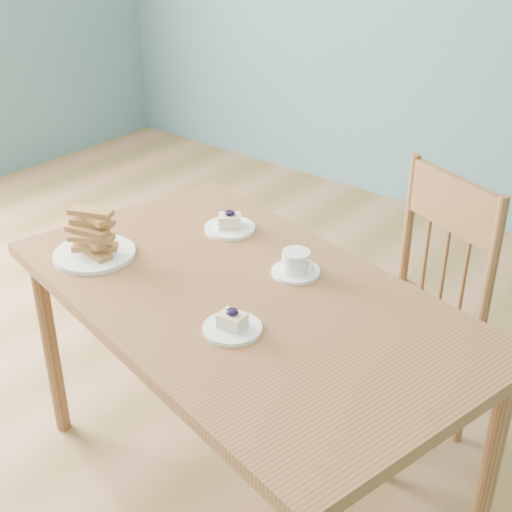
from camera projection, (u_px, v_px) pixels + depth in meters
room at (58, 50)px, 1.62m from camera, size 5.01×5.01×2.71m
dining_table at (243, 315)px, 1.93m from camera, size 1.47×1.03×0.72m
dining_chair at (408, 310)px, 2.29m from camera, size 0.53×0.52×0.91m
cheesecake_plate_near at (232, 325)px, 1.74m from camera, size 0.15×0.15×0.06m
cheesecake_plate_far at (230, 225)px, 2.22m from camera, size 0.16×0.16×0.07m
coffee_cup at (296, 264)px, 1.97m from camera, size 0.14×0.14×0.07m
biscotti_plate at (93, 241)px, 2.06m from camera, size 0.24×0.24×0.14m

